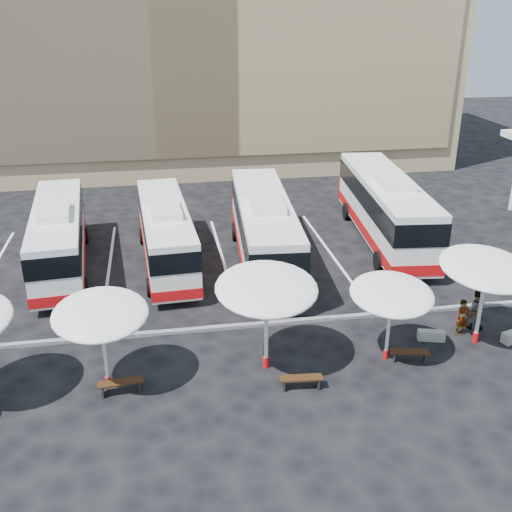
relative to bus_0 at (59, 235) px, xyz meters
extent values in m
plane|color=black|center=(8.39, -8.30, -1.82)|extent=(120.00, 120.00, 0.00)
cube|color=tan|center=(8.39, 23.70, 10.68)|extent=(42.00, 18.00, 25.00)
cube|color=tan|center=(8.39, 14.60, 10.18)|extent=(40.00, 0.30, 20.00)
cube|color=black|center=(8.39, -7.80, -1.75)|extent=(34.00, 0.25, 0.15)
cube|color=white|center=(2.39, -0.30, -1.82)|extent=(0.15, 12.00, 0.01)
cube|color=white|center=(8.39, -0.30, -1.82)|extent=(0.15, 12.00, 0.01)
cube|color=white|center=(14.39, -0.30, -1.82)|extent=(0.15, 12.00, 0.01)
cube|color=white|center=(20.39, -0.30, -1.82)|extent=(0.15, 12.00, 0.01)
cube|color=white|center=(0.00, -0.01, -0.02)|extent=(3.28, 11.29, 2.78)
cube|color=black|center=(0.00, -0.01, 0.54)|extent=(3.34, 11.35, 1.02)
cube|color=red|center=(0.00, -0.01, -1.04)|extent=(3.34, 11.35, 0.51)
cube|color=red|center=(-0.48, 5.53, -0.71)|extent=(2.38, 0.39, 1.30)
cube|color=white|center=(0.08, -0.94, 1.56)|extent=(1.72, 2.90, 0.37)
cylinder|color=black|center=(-1.44, 3.12, -1.36)|extent=(0.40, 0.95, 0.93)
cylinder|color=black|center=(0.87, 3.32, -1.36)|extent=(0.40, 0.95, 0.93)
cylinder|color=black|center=(-0.83, -3.81, -1.36)|extent=(0.40, 0.95, 0.93)
cylinder|color=black|center=(1.48, -3.61, -1.36)|extent=(0.40, 0.95, 0.93)
cube|color=white|center=(5.44, -0.41, -0.06)|extent=(2.87, 10.96, 2.71)
cube|color=black|center=(5.44, -0.41, 0.48)|extent=(2.93, 11.02, 0.99)
cube|color=red|center=(5.44, -0.41, -1.06)|extent=(2.93, 11.02, 0.50)
cube|color=red|center=(5.13, 5.01, -0.74)|extent=(2.32, 0.31, 1.27)
cube|color=white|center=(5.49, -1.31, 1.48)|extent=(1.60, 2.79, 0.36)
cylinder|color=black|center=(4.13, 2.69, -1.37)|extent=(0.37, 0.92, 0.90)
cylinder|color=black|center=(6.39, 2.82, -1.37)|extent=(0.37, 0.92, 0.90)
cylinder|color=black|center=(4.51, -4.08, -1.37)|extent=(0.37, 0.92, 0.90)
cylinder|color=black|center=(6.77, -3.95, -1.37)|extent=(0.37, 0.92, 0.90)
cube|color=white|center=(10.49, -1.32, 0.17)|extent=(3.46, 12.45, 3.07)
cube|color=black|center=(10.49, -1.32, 0.79)|extent=(3.53, 12.51, 1.13)
cube|color=red|center=(10.49, -1.32, -0.95)|extent=(3.53, 12.51, 0.56)
cube|color=red|center=(10.94, 4.81, -0.59)|extent=(2.63, 0.40, 1.43)
cube|color=white|center=(10.41, -2.34, 1.91)|extent=(1.86, 3.19, 0.41)
cylinder|color=black|center=(9.48, 2.35, -1.31)|extent=(0.43, 1.05, 1.02)
cylinder|color=black|center=(12.03, 2.16, -1.31)|extent=(0.43, 1.05, 1.02)
cylinder|color=black|center=(8.91, -5.31, -1.31)|extent=(0.43, 1.05, 1.02)
cylinder|color=black|center=(11.46, -5.50, -1.31)|extent=(0.43, 1.05, 1.02)
cube|color=white|center=(17.94, 0.89, 0.25)|extent=(3.90, 12.93, 3.18)
cube|color=black|center=(17.94, 0.89, 0.88)|extent=(3.97, 13.00, 1.17)
cube|color=red|center=(17.94, 0.89, -0.92)|extent=(3.97, 13.00, 0.58)
cube|color=red|center=(18.57, 7.23, -0.55)|extent=(2.72, 0.48, 1.49)
cube|color=white|center=(17.83, -0.16, 2.05)|extent=(2.00, 3.34, 0.42)
cylinder|color=black|center=(16.98, 4.72, -1.29)|extent=(0.47, 1.09, 1.06)
cylinder|color=black|center=(19.62, 4.46, -1.29)|extent=(0.47, 1.09, 1.06)
cylinder|color=black|center=(16.20, -3.20, -1.29)|extent=(0.47, 1.09, 1.06)
cylinder|color=black|center=(18.84, -3.46, -1.29)|extent=(0.47, 1.09, 1.06)
cylinder|color=white|center=(2.95, -11.18, -0.36)|extent=(0.15, 0.15, 2.93)
cylinder|color=red|center=(2.95, -11.18, -1.63)|extent=(0.24, 0.24, 0.39)
ellipsoid|color=white|center=(2.95, -11.18, 1.16)|extent=(3.68, 3.72, 1.00)
cylinder|color=white|center=(8.82, -10.94, -0.17)|extent=(0.16, 0.16, 3.31)
cylinder|color=red|center=(8.82, -10.94, -1.60)|extent=(0.24, 0.24, 0.44)
ellipsoid|color=white|center=(8.82, -10.94, 1.55)|extent=(3.77, 3.81, 1.14)
cylinder|color=white|center=(13.55, -11.13, -0.43)|extent=(0.14, 0.14, 2.78)
cylinder|color=red|center=(13.55, -11.13, -1.64)|extent=(0.22, 0.22, 0.37)
ellipsoid|color=white|center=(13.55, -11.13, 1.01)|extent=(3.43, 3.46, 0.95)
cylinder|color=white|center=(17.62, -10.57, -0.19)|extent=(0.19, 0.19, 3.27)
cylinder|color=red|center=(17.62, -10.57, -1.61)|extent=(0.29, 0.29, 0.44)
ellipsoid|color=white|center=(17.62, -10.57, 1.50)|extent=(4.51, 4.55, 1.12)
cube|color=black|center=(3.43, -11.69, -1.36)|extent=(1.63, 0.57, 0.06)
cube|color=black|center=(2.79, -11.75, -1.61)|extent=(0.10, 0.41, 0.43)
cube|color=black|center=(4.07, -11.63, -1.61)|extent=(0.10, 0.41, 0.43)
cube|color=black|center=(9.81, -12.50, -1.38)|extent=(1.58, 0.54, 0.06)
cube|color=black|center=(9.19, -12.45, -1.62)|extent=(0.09, 0.40, 0.41)
cube|color=black|center=(10.43, -12.55, -1.62)|extent=(0.09, 0.40, 0.41)
cube|color=black|center=(14.37, -11.47, -1.40)|extent=(1.54, 0.74, 0.06)
cube|color=black|center=(13.80, -11.33, -1.63)|extent=(0.15, 0.38, 0.40)
cube|color=black|center=(14.95, -11.61, -1.63)|extent=(0.15, 0.38, 0.40)
cube|color=gray|center=(15.90, -10.13, -1.62)|extent=(1.15, 0.65, 0.41)
imported|color=black|center=(17.31, -9.90, -1.02)|extent=(0.64, 0.47, 1.61)
imported|color=black|center=(18.12, -9.51, -0.93)|extent=(1.08, 1.01, 1.78)
camera|label=1|loc=(5.20, -29.96, 11.10)|focal=42.00mm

